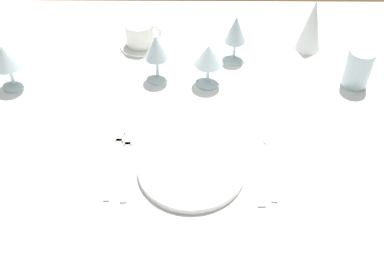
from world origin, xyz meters
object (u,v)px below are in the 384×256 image
at_px(dinner_knife, 257,167).
at_px(coffee_cup_left, 140,33).
at_px(wine_glass_left, 6,59).
at_px(dinner_plate, 192,167).
at_px(fork_outer, 126,162).
at_px(wine_glass_right, 236,32).
at_px(wine_glass_centre, 156,49).
at_px(spoon_soup, 270,157).
at_px(fork_inner, 115,160).
at_px(napkin_folded, 312,25).
at_px(wine_glass_far, 208,57).
at_px(drink_tumbler, 358,70).

bearing_deg(dinner_knife, coffee_cup_left, 122.67).
bearing_deg(wine_glass_left, dinner_plate, -31.21).
height_order(coffee_cup_left, wine_glass_left, wine_glass_left).
relative_size(fork_outer, wine_glass_right, 1.47).
height_order(dinner_knife, coffee_cup_left, coffee_cup_left).
bearing_deg(wine_glass_centre, fork_outer, -100.02).
height_order(spoon_soup, wine_glass_left, wine_glass_left).
height_order(coffee_cup_left, wine_glass_centre, wine_glass_centre).
bearing_deg(fork_inner, dinner_plate, -8.70).
bearing_deg(fork_outer, coffee_cup_left, 90.66).
bearing_deg(wine_glass_centre, napkin_folded, 18.59).
bearing_deg(dinner_plate, wine_glass_centre, 106.25).
bearing_deg(fork_outer, spoon_soup, 3.07).
height_order(fork_outer, dinner_knife, same).
xyz_separation_m(wine_glass_centre, wine_glass_far, (0.14, -0.02, -0.01)).
bearing_deg(coffee_cup_left, wine_glass_left, -149.79).
distance_m(dinner_plate, spoon_soup, 0.19).
relative_size(wine_glass_right, drink_tumbler, 1.29).
xyz_separation_m(spoon_soup, coffee_cup_left, (-0.35, 0.46, 0.04)).
distance_m(wine_glass_far, drink_tumbler, 0.42).
xyz_separation_m(wine_glass_centre, wine_glass_right, (0.22, 0.10, -0.00)).
bearing_deg(fork_outer, drink_tumbler, 26.22).
bearing_deg(drink_tumbler, fork_outer, -153.78).
bearing_deg(fork_inner, wine_glass_right, 53.08).
bearing_deg(wine_glass_left, fork_inner, -40.95).
bearing_deg(coffee_cup_left, dinner_plate, -72.12).
xyz_separation_m(wine_glass_far, drink_tumbler, (0.41, 0.00, -0.04)).
xyz_separation_m(spoon_soup, wine_glass_left, (-0.69, 0.27, 0.09)).
xyz_separation_m(dinner_plate, spoon_soup, (0.19, 0.04, -0.01)).
relative_size(dinner_knife, coffee_cup_left, 2.12).
height_order(dinner_knife, spoon_soup, spoon_soup).
xyz_separation_m(dinner_knife, spoon_soup, (0.03, 0.03, 0.00)).
bearing_deg(spoon_soup, dinner_plate, -168.43).
distance_m(wine_glass_left, napkin_folded, 0.88).
height_order(fork_inner, wine_glass_far, wine_glass_far).
relative_size(fork_outer, napkin_folded, 1.29).
bearing_deg(drink_tumbler, dinner_knife, -133.73).
relative_size(fork_inner, drink_tumbler, 1.96).
xyz_separation_m(wine_glass_left, wine_glass_far, (0.54, 0.02, -0.00)).
bearing_deg(wine_glass_centre, wine_glass_left, -174.67).
bearing_deg(dinner_knife, spoon_soup, 43.06).
bearing_deg(wine_glass_far, wine_glass_left, -178.16).
distance_m(fork_outer, coffee_cup_left, 0.48).
relative_size(wine_glass_right, napkin_folded, 0.88).
bearing_deg(dinner_knife, wine_glass_far, 109.67).
relative_size(dinner_plate, fork_inner, 1.15).
distance_m(wine_glass_centre, wine_glass_right, 0.24).
distance_m(wine_glass_left, wine_glass_far, 0.54).
relative_size(fork_outer, spoon_soup, 1.01).
bearing_deg(wine_glass_far, dinner_plate, -97.62).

